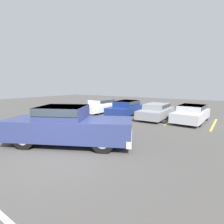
{
  "coord_description": "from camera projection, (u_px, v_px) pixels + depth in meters",
  "views": [
    {
      "loc": [
        5.34,
        -4.31,
        2.69
      ],
      "look_at": [
        -0.77,
        4.55,
        1.0
      ],
      "focal_mm": 28.0,
      "sensor_mm": 36.0,
      "label": 1
    }
  ],
  "objects": [
    {
      "name": "stall_stripe_b",
      "position": [
        115.0,
        113.0,
        16.47
      ],
      "size": [
        0.12,
        4.32,
        0.01
      ],
      "primitive_type": "cube",
      "color": "yellow",
      "rests_on": "ground_plane"
    },
    {
      "name": "pickup_truck",
      "position": [
        69.0,
        125.0,
        7.83
      ],
      "size": [
        5.87,
        4.31,
        1.75
      ],
      "rotation": [
        0.0,
        0.0,
        0.48
      ],
      "color": "navy",
      "rests_on": "ground_plane"
    },
    {
      "name": "ground_plane",
      "position": [
        63.0,
        153.0,
        6.92
      ],
      "size": [
        60.0,
        60.0,
        0.0
      ],
      "primitive_type": "plane",
      "color": "#4C4947"
    },
    {
      "name": "parked_sedan_d",
      "position": [
        191.0,
        113.0,
        12.66
      ],
      "size": [
        2.0,
        4.34,
        1.23
      ],
      "rotation": [
        0.0,
        0.0,
        -1.61
      ],
      "color": "#B7BABF",
      "rests_on": "ground_plane"
    },
    {
      "name": "stall_stripe_d",
      "position": [
        173.0,
        120.0,
        13.43
      ],
      "size": [
        0.12,
        4.32,
        0.01
      ],
      "primitive_type": "cube",
      "color": "yellow",
      "rests_on": "ground_plane"
    },
    {
      "name": "stall_stripe_a",
      "position": [
        93.0,
        111.0,
        17.99
      ],
      "size": [
        0.12,
        4.32,
        0.01
      ],
      "primitive_type": "cube",
      "color": "yellow",
      "rests_on": "ground_plane"
    },
    {
      "name": "parked_sedan_c",
      "position": [
        156.0,
        111.0,
        13.93
      ],
      "size": [
        1.91,
        4.35,
        1.19
      ],
      "rotation": [
        0.0,
        0.0,
        -1.54
      ],
      "color": "gray",
      "rests_on": "ground_plane"
    },
    {
      "name": "parked_sedan_b",
      "position": [
        126.0,
        107.0,
        15.73
      ],
      "size": [
        2.09,
        4.6,
        1.26
      ],
      "rotation": [
        0.0,
        0.0,
        -1.51
      ],
      "color": "navy",
      "rests_on": "ground_plane"
    },
    {
      "name": "stall_stripe_c",
      "position": [
        141.0,
        116.0,
        14.95
      ],
      "size": [
        0.12,
        4.32,
        0.01
      ],
      "primitive_type": "cube",
      "color": "yellow",
      "rests_on": "ground_plane"
    },
    {
      "name": "stall_stripe_e",
      "position": [
        214.0,
        124.0,
        11.91
      ],
      "size": [
        0.12,
        4.32,
        0.01
      ],
      "primitive_type": "cube",
      "color": "yellow",
      "rests_on": "ground_plane"
    },
    {
      "name": "parked_sedan_a",
      "position": [
        101.0,
        106.0,
        17.03
      ],
      "size": [
        1.84,
        4.5,
        1.25
      ],
      "rotation": [
        0.0,
        0.0,
        -1.6
      ],
      "color": "silver",
      "rests_on": "ground_plane"
    }
  ]
}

